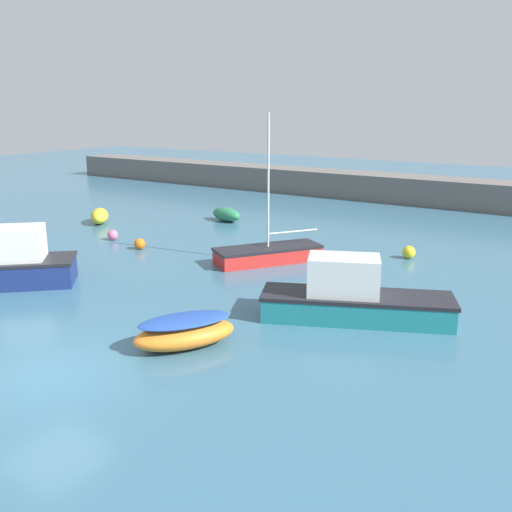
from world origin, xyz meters
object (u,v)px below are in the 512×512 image
object	(u,v)px
rowboat_with_red_cover	(185,332)
mooring_buoy_orange	(140,244)
cabin_cruiser_white	(16,264)
mooring_buoy_yellow	(409,252)
fishing_dinghy_green	(99,216)
dinghy_near_pier	(226,214)
motorboat_with_cabin	(352,297)
sailboat_tall_mast	(268,253)
mooring_buoy_pink	(113,235)

from	to	relation	value
rowboat_with_red_cover	mooring_buoy_orange	world-z (taller)	rowboat_with_red_cover
cabin_cruiser_white	mooring_buoy_yellow	bearing A→B (deg)	-176.82
fishing_dinghy_green	dinghy_near_pier	distance (m)	7.41
mooring_buoy_orange	motorboat_with_cabin	bearing A→B (deg)	-13.58
sailboat_tall_mast	mooring_buoy_yellow	distance (m)	6.40
motorboat_with_cabin	mooring_buoy_orange	xyz separation A→B (m)	(-12.32, 2.98, -0.48)
motorboat_with_cabin	dinghy_near_pier	world-z (taller)	motorboat_with_cabin
dinghy_near_pier	mooring_buoy_pink	world-z (taller)	dinghy_near_pier
motorboat_with_cabin	fishing_dinghy_green	bearing A→B (deg)	137.63
dinghy_near_pier	mooring_buoy_yellow	bearing A→B (deg)	-175.13
dinghy_near_pier	mooring_buoy_pink	bearing A→B (deg)	90.72
sailboat_tall_mast	mooring_buoy_orange	distance (m)	6.54
cabin_cruiser_white	rowboat_with_red_cover	bearing A→B (deg)	130.53
sailboat_tall_mast	mooring_buoy_orange	bearing A→B (deg)	-43.54
sailboat_tall_mast	dinghy_near_pier	xyz separation A→B (m)	(-6.91, 6.39, 0.02)
cabin_cruiser_white	mooring_buoy_yellow	world-z (taller)	cabin_cruiser_white
fishing_dinghy_green	cabin_cruiser_white	bearing A→B (deg)	-9.22
dinghy_near_pier	mooring_buoy_orange	size ratio (longest dim) A/B	4.62
sailboat_tall_mast	fishing_dinghy_green	distance (m)	12.87
mooring_buoy_pink	dinghy_near_pier	bearing A→B (deg)	74.49
fishing_dinghy_green	mooring_buoy_pink	distance (m)	4.63
rowboat_with_red_cover	mooring_buoy_orange	bearing A→B (deg)	82.35
fishing_dinghy_green	mooring_buoy_yellow	distance (m)	17.87
mooring_buoy_yellow	rowboat_with_red_cover	bearing A→B (deg)	-99.46
cabin_cruiser_white	fishing_dinghy_green	world-z (taller)	cabin_cruiser_white
mooring_buoy_yellow	motorboat_with_cabin	bearing A→B (deg)	-83.63
mooring_buoy_yellow	mooring_buoy_pink	bearing A→B (deg)	-161.09
mooring_buoy_yellow	mooring_buoy_orange	bearing A→B (deg)	-154.57
mooring_buoy_yellow	fishing_dinghy_green	bearing A→B (deg)	-172.98
mooring_buoy_orange	mooring_buoy_pink	bearing A→B (deg)	165.53
fishing_dinghy_green	mooring_buoy_yellow	bearing A→B (deg)	54.92
dinghy_near_pier	mooring_buoy_orange	distance (m)	7.82
motorboat_with_cabin	sailboat_tall_mast	world-z (taller)	sailboat_tall_mast
fishing_dinghy_green	mooring_buoy_pink	world-z (taller)	fishing_dinghy_green
cabin_cruiser_white	mooring_buoy_yellow	xyz separation A→B (m)	(11.37, 12.04, -0.52)
dinghy_near_pier	rowboat_with_red_cover	bearing A→B (deg)	138.55
dinghy_near_pier	cabin_cruiser_white	bearing A→B (deg)	108.38
rowboat_with_red_cover	mooring_buoy_yellow	distance (m)	13.19
mooring_buoy_orange	mooring_buoy_pink	size ratio (longest dim) A/B	1.00
rowboat_with_red_cover	fishing_dinghy_green	size ratio (longest dim) A/B	1.39
rowboat_with_red_cover	mooring_buoy_yellow	world-z (taller)	rowboat_with_red_cover
rowboat_with_red_cover	dinghy_near_pier	world-z (taller)	rowboat_with_red_cover
rowboat_with_red_cover	fishing_dinghy_green	xyz separation A→B (m)	(-15.57, 10.82, -0.03)
mooring_buoy_orange	cabin_cruiser_white	bearing A→B (deg)	-89.90
mooring_buoy_orange	mooring_buoy_yellow	world-z (taller)	mooring_buoy_yellow
rowboat_with_red_cover	mooring_buoy_pink	distance (m)	14.34
fishing_dinghy_green	mooring_buoy_pink	bearing A→B (deg)	14.04
cabin_cruiser_white	mooring_buoy_yellow	distance (m)	16.57
motorboat_with_cabin	sailboat_tall_mast	bearing A→B (deg)	119.51
sailboat_tall_mast	motorboat_with_cabin	bearing A→B (deg)	87.47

